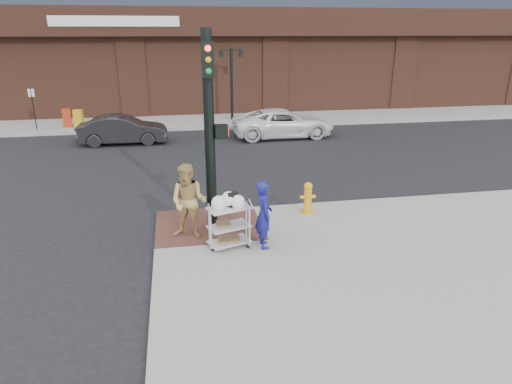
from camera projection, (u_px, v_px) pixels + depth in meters
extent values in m
plane|color=black|center=(235.00, 243.00, 11.57)|extent=(220.00, 220.00, 0.00)
cube|color=gray|center=(320.00, 86.00, 43.30)|extent=(65.00, 36.00, 0.15)
cube|color=#4A2A22|center=(209.00, 225.00, 12.25)|extent=(2.80, 2.40, 0.01)
cylinder|color=black|center=(232.00, 85.00, 26.02)|extent=(0.16, 0.16, 4.00)
cube|color=black|center=(231.00, 50.00, 25.38)|extent=(1.20, 0.06, 0.06)
cube|color=black|center=(221.00, 54.00, 25.36)|extent=(0.22, 0.22, 0.35)
cube|color=black|center=(241.00, 53.00, 25.54)|extent=(0.22, 0.22, 0.35)
cylinder|color=black|center=(34.00, 108.00, 23.64)|extent=(0.05, 0.05, 2.20)
cylinder|color=black|center=(210.00, 134.00, 11.34)|extent=(0.26, 0.26, 5.00)
cube|color=black|center=(221.00, 132.00, 11.37)|extent=(0.32, 0.28, 0.34)
cube|color=#FF260C|center=(228.00, 131.00, 11.40)|extent=(0.02, 0.18, 0.22)
cube|color=black|center=(208.00, 60.00, 10.48)|extent=(0.28, 0.18, 0.80)
imported|color=navy|center=(264.00, 214.00, 10.77)|extent=(0.41, 0.61, 1.67)
imported|color=tan|center=(189.00, 202.00, 11.21)|extent=(1.13, 1.01, 1.92)
imported|color=black|center=(123.00, 130.00, 21.40)|extent=(4.09, 1.47, 1.34)
imported|color=white|center=(283.00, 123.00, 22.77)|extent=(5.05, 2.36, 1.40)
cube|color=#B6B5BB|center=(229.00, 208.00, 10.72)|extent=(1.10, 0.83, 0.03)
cube|color=#B6B5BB|center=(229.00, 226.00, 10.88)|extent=(1.10, 0.83, 0.03)
cube|color=#B6B5BB|center=(229.00, 241.00, 11.02)|extent=(1.10, 0.83, 0.03)
cube|color=black|center=(233.00, 200.00, 10.73)|extent=(0.24, 0.15, 0.35)
cube|color=brown|center=(224.00, 225.00, 10.84)|extent=(0.33, 0.37, 0.09)
cube|color=brown|center=(229.00, 239.00, 11.00)|extent=(0.50, 0.39, 0.08)
cylinder|color=orange|center=(307.00, 212.00, 13.03)|extent=(0.31, 0.31, 0.09)
cylinder|color=orange|center=(308.00, 199.00, 12.90)|extent=(0.22, 0.22, 0.68)
sphere|color=orange|center=(308.00, 186.00, 12.77)|extent=(0.24, 0.24, 0.24)
cylinder|color=orange|center=(308.00, 197.00, 12.88)|extent=(0.44, 0.10, 0.10)
cube|color=#A82C13|center=(67.00, 118.00, 24.47)|extent=(0.46, 0.42, 0.99)
cube|color=gold|center=(79.00, 119.00, 24.08)|extent=(0.47, 0.43, 0.99)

